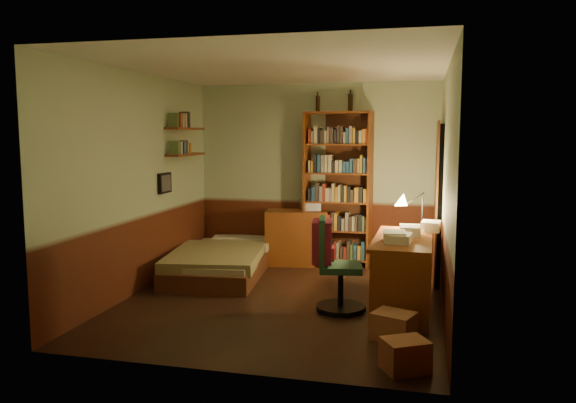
% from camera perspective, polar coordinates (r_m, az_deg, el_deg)
% --- Properties ---
extents(floor, '(3.50, 4.00, 0.02)m').
position_cam_1_polar(floor, '(6.49, -0.53, -10.03)').
color(floor, black).
rests_on(floor, ground).
extents(ceiling, '(3.50, 4.00, 0.02)m').
position_cam_1_polar(ceiling, '(6.25, -0.55, 13.60)').
color(ceiling, silver).
rests_on(ceiling, wall_back).
extents(wall_back, '(3.50, 0.02, 2.60)m').
position_cam_1_polar(wall_back, '(8.20, 2.89, 2.82)').
color(wall_back, '#A3B694').
rests_on(wall_back, ground).
extents(wall_left, '(0.02, 4.00, 2.60)m').
position_cam_1_polar(wall_left, '(6.88, -14.91, 1.82)').
color(wall_left, '#A3B694').
rests_on(wall_left, ground).
extents(wall_right, '(0.02, 4.00, 2.60)m').
position_cam_1_polar(wall_right, '(6.06, 15.84, 1.13)').
color(wall_right, '#A3B694').
rests_on(wall_right, ground).
extents(wall_front, '(3.50, 0.02, 2.60)m').
position_cam_1_polar(wall_front, '(4.33, -7.04, -0.86)').
color(wall_front, '#A3B694').
rests_on(wall_front, ground).
extents(doorway, '(0.06, 0.90, 2.00)m').
position_cam_1_polar(doorway, '(7.38, 15.07, -0.20)').
color(doorway, black).
rests_on(doorway, ground).
extents(door_trim, '(0.02, 0.98, 2.08)m').
position_cam_1_polar(door_trim, '(7.38, 14.80, -0.19)').
color(door_trim, '#492616').
rests_on(door_trim, ground).
extents(bed, '(1.30, 2.14, 0.61)m').
position_cam_1_polar(bed, '(7.62, -6.78, -5.10)').
color(bed, olive).
rests_on(bed, ground).
extents(dresser, '(0.94, 0.58, 0.78)m').
position_cam_1_polar(dresser, '(8.12, 0.90, -3.67)').
color(dresser, brown).
rests_on(dresser, ground).
extents(mini_stereo, '(0.33, 0.29, 0.15)m').
position_cam_1_polar(mini_stereo, '(8.13, 2.30, -0.33)').
color(mini_stereo, '#B2B2B7').
rests_on(mini_stereo, dresser).
extents(bookshelf, '(0.97, 0.40, 2.19)m').
position_cam_1_polar(bookshelf, '(8.00, 5.09, 1.23)').
color(bookshelf, brown).
rests_on(bookshelf, ground).
extents(bottle_left, '(0.08, 0.08, 0.23)m').
position_cam_1_polar(bottle_left, '(8.13, 3.04, 9.87)').
color(bottle_left, black).
rests_on(bottle_left, bookshelf).
extents(bottle_right, '(0.09, 0.09, 0.24)m').
position_cam_1_polar(bottle_right, '(8.06, 6.35, 9.93)').
color(bottle_right, black).
rests_on(bottle_right, bookshelf).
extents(desk, '(0.64, 1.47, 0.78)m').
position_cam_1_polar(desk, '(6.20, 11.52, -7.16)').
color(desk, brown).
rests_on(desk, ground).
extents(paper_stack, '(0.23, 0.30, 0.11)m').
position_cam_1_polar(paper_stack, '(6.60, 14.33, -2.44)').
color(paper_stack, silver).
rests_on(paper_stack, desk).
extents(desk_lamp, '(0.19, 0.19, 0.62)m').
position_cam_1_polar(desk_lamp, '(6.79, 13.52, -0.01)').
color(desk_lamp, black).
rests_on(desk_lamp, desk).
extents(office_chair, '(0.55, 0.50, 0.97)m').
position_cam_1_polar(office_chair, '(6.01, 5.39, -6.53)').
color(office_chair, '#254F34').
rests_on(office_chair, ground).
extents(red_jacket, '(0.31, 0.42, 0.44)m').
position_cam_1_polar(red_jacket, '(6.13, 4.19, 0.46)').
color(red_jacket, maroon).
rests_on(red_jacket, office_chair).
extents(wall_shelf_lower, '(0.20, 0.90, 0.03)m').
position_cam_1_polar(wall_shelf_lower, '(7.80, -10.34, 4.72)').
color(wall_shelf_lower, brown).
rests_on(wall_shelf_lower, wall_left).
extents(wall_shelf_upper, '(0.20, 0.90, 0.03)m').
position_cam_1_polar(wall_shelf_upper, '(7.79, -10.40, 7.29)').
color(wall_shelf_upper, brown).
rests_on(wall_shelf_upper, wall_left).
extents(framed_picture, '(0.04, 0.32, 0.26)m').
position_cam_1_polar(framed_picture, '(7.40, -12.42, 1.84)').
color(framed_picture, black).
rests_on(framed_picture, wall_left).
extents(cardboard_box_a, '(0.43, 0.41, 0.26)m').
position_cam_1_polar(cardboard_box_a, '(4.72, 11.81, -15.04)').
color(cardboard_box_a, '#A86C46').
rests_on(cardboard_box_a, ground).
extents(cardboard_box_b, '(0.44, 0.41, 0.25)m').
position_cam_1_polar(cardboard_box_b, '(5.36, 10.71, -12.33)').
color(cardboard_box_b, '#A86C46').
rests_on(cardboard_box_b, ground).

